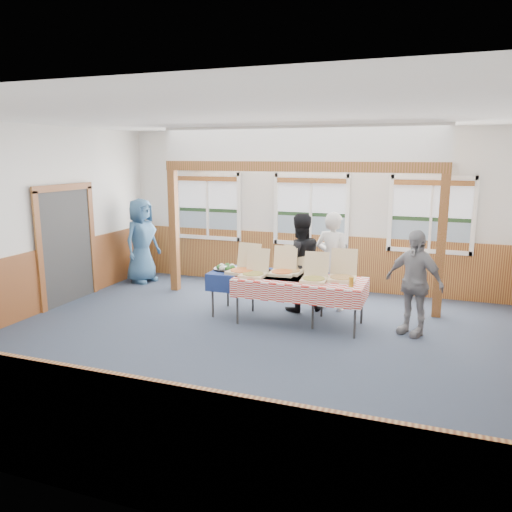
# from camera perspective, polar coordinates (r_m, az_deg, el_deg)

# --- Properties ---
(floor) EXTENTS (8.00, 8.00, 0.00)m
(floor) POSITION_cam_1_polar(r_m,az_deg,el_deg) (7.32, -0.58, -10.11)
(floor) COLOR #293442
(floor) RESTS_ON ground
(ceiling) EXTENTS (8.00, 8.00, 0.00)m
(ceiling) POSITION_cam_1_polar(r_m,az_deg,el_deg) (6.82, -0.64, 15.74)
(ceiling) COLOR white
(ceiling) RESTS_ON wall_back
(wall_back) EXTENTS (8.00, 0.00, 8.00)m
(wall_back) POSITION_cam_1_polar(r_m,az_deg,el_deg) (10.22, 6.36, 5.27)
(wall_back) COLOR silver
(wall_back) RESTS_ON floor
(wall_front) EXTENTS (8.00, 0.00, 8.00)m
(wall_front) POSITION_cam_1_polar(r_m,az_deg,el_deg) (3.90, -19.14, -5.48)
(wall_front) COLOR silver
(wall_front) RESTS_ON floor
(wall_left) EXTENTS (0.00, 8.00, 8.00)m
(wall_left) POSITION_cam_1_polar(r_m,az_deg,el_deg) (9.10, -24.96, 3.51)
(wall_left) COLOR silver
(wall_left) RESTS_ON floor
(wainscot_back) EXTENTS (7.98, 0.05, 1.10)m
(wainscot_back) POSITION_cam_1_polar(r_m,az_deg,el_deg) (10.36, 6.19, -0.52)
(wainscot_back) COLOR brown
(wainscot_back) RESTS_ON floor
(wainscot_front) EXTENTS (7.98, 0.05, 1.10)m
(wainscot_front) POSITION_cam_1_polar(r_m,az_deg,el_deg) (4.33, -17.96, -18.82)
(wainscot_front) COLOR brown
(wainscot_front) RESTS_ON floor
(wainscot_left) EXTENTS (0.05, 6.98, 1.10)m
(wainscot_left) POSITION_cam_1_polar(r_m,az_deg,el_deg) (9.26, -24.30, -2.93)
(wainscot_left) COLOR brown
(wainscot_left) RESTS_ON floor
(cased_opening) EXTENTS (0.06, 1.30, 2.10)m
(cased_opening) POSITION_cam_1_polar(r_m,az_deg,el_deg) (9.80, -20.84, 1.07)
(cased_opening) COLOR #2F2F2F
(cased_opening) RESTS_ON wall_left
(window_left) EXTENTS (1.56, 0.10, 1.46)m
(window_left) POSITION_cam_1_polar(r_m,az_deg,el_deg) (10.94, -5.54, 6.12)
(window_left) COLOR white
(window_left) RESTS_ON wall_back
(window_mid) EXTENTS (1.56, 0.10, 1.46)m
(window_mid) POSITION_cam_1_polar(r_m,az_deg,el_deg) (10.17, 6.31, 5.69)
(window_mid) COLOR white
(window_mid) RESTS_ON wall_back
(window_right) EXTENTS (1.56, 0.10, 1.46)m
(window_right) POSITION_cam_1_polar(r_m,az_deg,el_deg) (9.88, 19.42, 4.94)
(window_right) COLOR white
(window_right) RESTS_ON wall_back
(post_left) EXTENTS (0.15, 0.15, 2.40)m
(post_left) POSITION_cam_1_polar(r_m,az_deg,el_deg) (10.07, -9.35, 2.81)
(post_left) COLOR brown
(post_left) RESTS_ON floor
(post_right) EXTENTS (0.15, 0.15, 2.40)m
(post_right) POSITION_cam_1_polar(r_m,az_deg,el_deg) (8.80, 20.38, 0.99)
(post_right) COLOR brown
(post_right) RESTS_ON floor
(cross_beam) EXTENTS (5.15, 0.18, 0.18)m
(cross_beam) POSITION_cam_1_polar(r_m,az_deg,el_deg) (9.00, 4.63, 10.16)
(cross_beam) COLOR brown
(cross_beam) RESTS_ON post_left
(table_left) EXTENTS (1.94, 0.92, 0.76)m
(table_left) POSITION_cam_1_polar(r_m,az_deg,el_deg) (8.33, 1.32, -2.36)
(table_left) COLOR #2F2F2F
(table_left) RESTS_ON floor
(table_right) EXTENTS (2.24, 1.58, 0.76)m
(table_right) POSITION_cam_1_polar(r_m,az_deg,el_deg) (8.01, 5.07, -2.93)
(table_right) COLOR #2F2F2F
(table_right) RESTS_ON floor
(pizza_box_a) EXTENTS (0.49, 0.57, 0.47)m
(pizza_box_a) POSITION_cam_1_polar(r_m,az_deg,el_deg) (8.33, -1.48, -1.47)
(pizza_box_a) COLOR beige
(pizza_box_a) RESTS_ON table_left
(pizza_box_b) EXTENTS (0.42, 0.50, 0.43)m
(pizza_box_b) POSITION_cam_1_polar(r_m,az_deg,el_deg) (8.35, 3.97, -1.49)
(pizza_box_b) COLOR beige
(pizza_box_b) RESTS_ON table_left
(pizza_box_c) EXTENTS (0.39, 0.48, 0.42)m
(pizza_box_c) POSITION_cam_1_polar(r_m,az_deg,el_deg) (8.11, -0.22, -1.85)
(pizza_box_c) COLOR beige
(pizza_box_c) RESTS_ON table_right
(pizza_box_d) EXTENTS (0.43, 0.51, 0.44)m
(pizza_box_d) POSITION_cam_1_polar(r_m,az_deg,el_deg) (8.25, 3.07, -1.62)
(pizza_box_d) COLOR beige
(pizza_box_d) RESTS_ON table_right
(pizza_box_e) EXTENTS (0.42, 0.50, 0.43)m
(pizza_box_e) POSITION_cam_1_polar(r_m,az_deg,el_deg) (7.85, 6.68, -2.38)
(pizza_box_e) COLOR beige
(pizza_box_e) RESTS_ON table_right
(pizza_box_f) EXTENTS (0.46, 0.55, 0.46)m
(pizza_box_f) POSITION_cam_1_polar(r_m,az_deg,el_deg) (7.98, 9.84, -2.22)
(pizza_box_f) COLOR beige
(pizza_box_f) RESTS_ON table_right
(veggie_tray) EXTENTS (0.43, 0.43, 0.10)m
(veggie_tray) POSITION_cam_1_polar(r_m,az_deg,el_deg) (8.57, -3.43, -1.37)
(veggie_tray) COLOR black
(veggie_tray) RESTS_ON table_left
(drink_glass) EXTENTS (0.07, 0.07, 0.15)m
(drink_glass) POSITION_cam_1_polar(r_m,az_deg,el_deg) (7.57, 10.83, -2.95)
(drink_glass) COLOR #A8761C
(drink_glass) RESTS_ON table_right
(woman_white) EXTENTS (0.71, 0.55, 1.74)m
(woman_white) POSITION_cam_1_polar(r_m,az_deg,el_deg) (8.82, 8.72, -0.58)
(woman_white) COLOR silver
(woman_white) RESTS_ON floor
(woman_black) EXTENTS (1.05, 0.99, 1.71)m
(woman_black) POSITION_cam_1_polar(r_m,az_deg,el_deg) (8.71, 4.96, -0.73)
(woman_black) COLOR black
(woman_black) RESTS_ON floor
(man_blue) EXTENTS (0.74, 0.98, 1.80)m
(man_blue) POSITION_cam_1_polar(r_m,az_deg,el_deg) (10.90, -12.94, 1.72)
(man_blue) COLOR #345C83
(man_blue) RESTS_ON floor
(person_grey) EXTENTS (1.02, 0.80, 1.61)m
(person_grey) POSITION_cam_1_polar(r_m,az_deg,el_deg) (7.88, 17.58, -2.91)
(person_grey) COLOR gray
(person_grey) RESTS_ON floor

